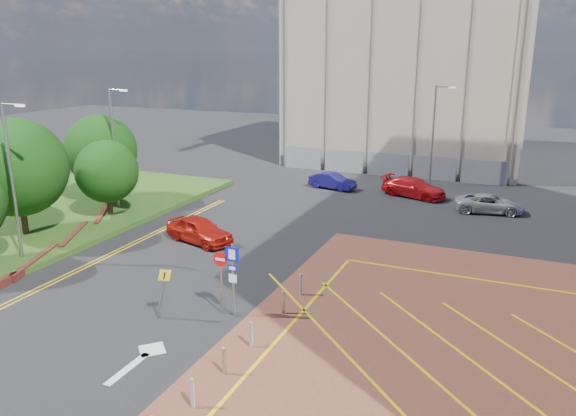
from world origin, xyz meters
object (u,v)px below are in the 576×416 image
Objects in this scene: sign_cluster at (228,272)px; car_red_back at (414,187)px; lamp_left_near at (12,176)px; lamp_back at (434,132)px; car_red_left at (199,230)px; tree_b at (17,168)px; lamp_left_far at (114,143)px; car_silver_back at (489,203)px; tree_c at (107,172)px; warning_sign at (163,288)px; tree_d at (101,150)px; car_blue_back at (333,181)px.

sign_cluster is 22.93m from car_red_back.
lamp_left_near reaches higher than car_red_back.
car_red_left is at bearing -116.72° from lamp_back.
tree_b is 7.10m from lamp_left_far.
car_red_back is at bearing -14.74° from car_red_left.
car_silver_back is at bearing 21.90° from lamp_left_far.
tree_c is 25.19m from lamp_back.
car_red_back is at bearing 57.89° from car_silver_back.
warning_sign is at bearing 142.84° from car_silver_back.
lamp_back is 1.84× the size of car_red_left.
sign_cluster is at bearing -4.56° from lamp_left_near.
tree_d is 1.24× the size of car_red_back.
tree_b is at bearing 135.75° from lamp_left_near.
car_silver_back is (11.97, -2.20, -0.00)m from car_blue_back.
warning_sign is at bearing -167.08° from car_blue_back.
car_red_left reaches higher than car_silver_back.
lamp_back is at bearing -47.34° from car_blue_back.
car_blue_back is at bearing 45.30° from lamp_left_far.
car_silver_back is at bearing 26.89° from tree_c.
lamp_left_far reaches higher than tree_c.
lamp_left_near is at bearing 166.94° from car_blue_back.
lamp_left_far is 2.50× the size of sign_cluster.
lamp_left_far reaches higher than tree_d.
tree_d is at bearing 154.32° from lamp_left_far.
lamp_left_near is at bearing -69.65° from tree_d.
lamp_left_far is 25.64m from car_silver_back.
warning_sign is at bearing -21.81° from tree_b.
sign_cluster is 0.65× the size of car_red_back.
lamp_left_near is 30.80m from lamp_back.
sign_cluster reaches higher than car_red_left.
tree_d is at bearing 135.00° from tree_c.
lamp_left_far is 3.56× the size of warning_sign.
tree_c is 1.29× the size of car_blue_back.
lamp_left_near is at bearing -122.40° from lamp_back.
lamp_left_far is 1.84× the size of car_red_left.
tree_c is at bearing 106.50° from car_silver_back.
tree_c is 1.00× the size of car_red_back.
car_red_left is at bearing 165.07° from car_red_back.
tree_d reaches higher than car_silver_back.
car_silver_back is at bearing 33.79° from tree_b.
sign_cluster is (-3.78, -27.02, -2.41)m from lamp_back.
car_silver_back is at bearing -32.07° from car_red_left.
car_blue_back is at bearing 66.25° from lamp_left_near.
tree_d is 1.36× the size of car_silver_back.
sign_cluster is at bearing -35.58° from tree_d.
car_silver_back is at bearing 18.27° from tree_d.
lamp_back reaches higher than tree_c.
warning_sign is at bearing -176.34° from car_red_back.
car_silver_back is (21.49, 19.44, -4.04)m from lamp_left_near.
sign_cluster reaches higher than car_red_back.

